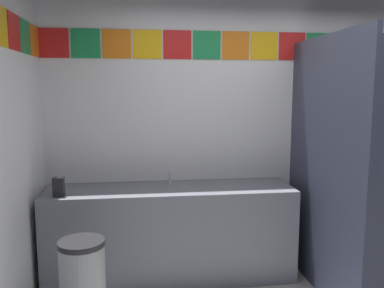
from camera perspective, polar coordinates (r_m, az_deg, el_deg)
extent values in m
cube|color=silver|center=(3.97, 7.95, 2.89)|extent=(3.90, 0.08, 2.78)
cube|color=red|center=(3.87, -19.26, 13.56)|extent=(0.26, 0.01, 0.26)
cube|color=#1E8C4C|center=(3.83, -15.06, 13.80)|extent=(0.26, 0.01, 0.26)
cube|color=orange|center=(3.80, -10.77, 13.97)|extent=(0.26, 0.01, 0.26)
cube|color=yellow|center=(3.80, -6.44, 14.07)|extent=(0.26, 0.01, 0.26)
cube|color=red|center=(3.81, -2.12, 14.09)|extent=(0.26, 0.01, 0.26)
cube|color=#1E8C4C|center=(3.85, 2.15, 14.03)|extent=(0.26, 0.01, 0.26)
cube|color=orange|center=(3.90, 6.31, 13.90)|extent=(0.26, 0.01, 0.26)
cube|color=yellow|center=(3.97, 10.34, 13.71)|extent=(0.26, 0.01, 0.26)
cube|color=red|center=(4.07, 14.19, 13.47)|extent=(0.26, 0.01, 0.26)
cube|color=#1E8C4C|center=(4.17, 17.85, 13.18)|extent=(0.26, 0.01, 0.26)
cube|color=orange|center=(4.30, 21.31, 12.86)|extent=(0.26, 0.01, 0.26)
cube|color=yellow|center=(4.43, 24.56, 12.52)|extent=(0.26, 0.01, 0.26)
cube|color=yellow|center=(2.97, -25.88, 15.09)|extent=(0.01, 0.26, 0.26)
cube|color=red|center=(3.24, -24.26, 14.52)|extent=(0.01, 0.26, 0.26)
cube|color=#1E8C4C|center=(3.50, -22.90, 14.03)|extent=(0.01, 0.26, 0.26)
cube|color=orange|center=(3.77, -21.73, 13.61)|extent=(0.01, 0.26, 0.26)
cube|color=slate|center=(3.73, -3.06, -12.63)|extent=(2.22, 0.58, 0.85)
cube|color=slate|center=(3.88, -3.40, -5.89)|extent=(2.22, 0.03, 0.08)
cylinder|color=#F1EBC9|center=(3.59, -3.07, -7.27)|extent=(0.34, 0.34, 0.10)
cylinder|color=silver|center=(3.71, -3.24, -5.52)|extent=(0.04, 0.04, 0.05)
cylinder|color=silver|center=(3.64, -3.19, -4.63)|extent=(0.02, 0.06, 0.09)
cube|color=black|center=(3.48, -18.64, -5.87)|extent=(0.09, 0.07, 0.16)
cylinder|color=black|center=(3.46, -18.75, -7.01)|extent=(0.02, 0.02, 0.03)
cube|color=#33384C|center=(3.49, 18.34, -3.20)|extent=(0.04, 1.39, 2.17)
cylinder|color=silver|center=(2.90, 24.51, -3.53)|extent=(0.02, 0.02, 0.10)
cylinder|color=white|center=(4.18, 24.29, -14.34)|extent=(0.38, 0.38, 0.40)
torus|color=white|center=(4.11, 24.46, -11.55)|extent=(0.39, 0.39, 0.05)
cube|color=white|center=(4.23, 23.09, -8.71)|extent=(0.34, 0.17, 0.34)
cylinder|color=#999EA3|center=(3.12, -15.39, -19.39)|extent=(0.32, 0.32, 0.64)
cylinder|color=#262628|center=(2.98, -15.64, -13.58)|extent=(0.33, 0.33, 0.04)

